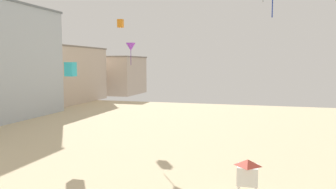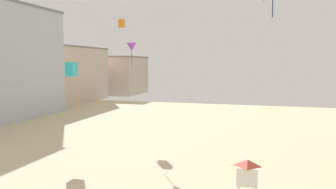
{
  "view_description": "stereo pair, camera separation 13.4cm",
  "coord_description": "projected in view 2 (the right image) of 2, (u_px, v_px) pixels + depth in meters",
  "views": [
    {
      "loc": [
        10.18,
        -2.04,
        7.7
      ],
      "look_at": [
        4.74,
        17.09,
        5.82
      ],
      "focal_mm": 35.12,
      "sensor_mm": 36.0,
      "label": 1
    },
    {
      "loc": [
        10.3,
        -2.01,
        7.7
      ],
      "look_at": [
        4.74,
        17.09,
        5.82
      ],
      "focal_mm": 35.12,
      "sensor_mm": 36.0,
      "label": 2
    }
  ],
  "objects": [
    {
      "name": "kite_cyan_box_2",
      "position": [
        71.0,
        69.0,
        30.64
      ],
      "size": [
        0.84,
        0.84,
        1.32
      ],
      "color": "#2DB7CC"
    },
    {
      "name": "kite_orange_box_2",
      "position": [
        122.0,
        23.0,
        43.4
      ],
      "size": [
        0.68,
        0.68,
        1.07
      ],
      "color": "orange"
    },
    {
      "name": "lifeguard_stand",
      "position": [
        247.0,
        172.0,
        17.71
      ],
      "size": [
        1.1,
        1.1,
        2.55
      ],
      "rotation": [
        0.0,
        0.0,
        0.13
      ],
      "color": "white",
      "rests_on": "ground"
    },
    {
      "name": "boardwalk_hotel_far",
      "position": [
        65.0,
        74.0,
        65.88
      ],
      "size": [
        10.43,
        17.91,
        10.99
      ],
      "color": "#C6B29E",
      "rests_on": "ground"
    },
    {
      "name": "kite_purple_delta",
      "position": [
        132.0,
        47.0,
        33.44
      ],
      "size": [
        0.98,
        0.98,
        2.24
      ],
      "color": "purple"
    },
    {
      "name": "boardwalk_hotel_distant",
      "position": [
        108.0,
        75.0,
        84.03
      ],
      "size": [
        17.48,
        13.5,
        9.45
      ],
      "color": "#C6B29E",
      "rests_on": "ground"
    }
  ]
}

